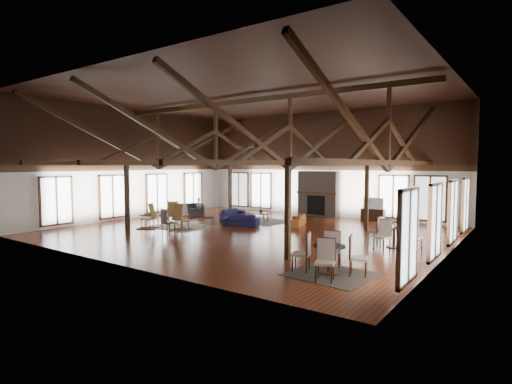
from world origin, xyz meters
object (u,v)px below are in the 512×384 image
Objects in this scene: coffee_table at (258,214)px; armchair at (192,210)px; sofa_navy_front at (241,220)px; cafe_table_far at (394,233)px; tv_console at (373,214)px; sofa_navy_left at (233,214)px; sofa_orange at (296,220)px; cafe_table_near at (329,254)px.

armchair is at bearing 167.94° from coffee_table.
cafe_table_far reaches higher than sofa_navy_front.
tv_console is (4.80, 3.89, -0.09)m from coffee_table.
sofa_navy_left is 1.30× the size of coffee_table.
tv_console reaches higher than sofa_orange.
coffee_table is 8.20m from cafe_table_far.
armchair is (-6.83, -0.19, 0.09)m from sofa_orange.
sofa_navy_left is at bearing 163.83° from cafe_table_far.
sofa_orange is 0.87× the size of cafe_table_far.
cafe_table_far is at bearing -80.30° from armchair.
coffee_table is at bearing 136.01° from cafe_table_near.
sofa_navy_left is 1.55× the size of armchair.
tv_console is at bearing 131.28° from sofa_orange.
sofa_navy_front is 8.98m from cafe_table_near.
armchair reaches higher than sofa_navy_left.
armchair is (-4.48, -0.33, -0.04)m from coffee_table.
sofa_orange is 1.46× the size of tv_console.
cafe_table_near is (9.24, -7.34, 0.30)m from sofa_navy_left.
cafe_table_far is 7.12m from tv_console.
sofa_navy_left is at bearing -57.74° from armchair.
tv_console is (-2.56, 10.99, -0.24)m from cafe_table_near.
coffee_table is at bearing 161.75° from cafe_table_far.
cafe_table_far reaches higher than tv_console.
cafe_table_near reaches higher than coffee_table.
coffee_table is (-2.35, 0.14, 0.13)m from sofa_orange.
cafe_table_near is 4.56m from cafe_table_far.
sofa_orange is 4.71m from tv_console.
sofa_orange is 8.59m from cafe_table_near.
cafe_table_far is at bearing 48.53° from sofa_orange.
armchair is 0.53× the size of cafe_table_far.
sofa_navy_front is 0.98× the size of sofa_orange.
cafe_table_near is (7.19, -5.38, 0.29)m from sofa_navy_front.
sofa_navy_left is at bearing -151.31° from tv_console.
cafe_table_near is (5.01, -6.97, 0.28)m from sofa_orange.
cafe_table_far is (0.43, 4.54, -0.02)m from cafe_table_near.
coffee_table is 6.18m from tv_console.
armchair is at bearing 169.65° from cafe_table_far.
armchair is 0.88× the size of tv_console.
cafe_table_far is (9.67, -2.80, 0.28)m from sofa_navy_left.
coffee_table is 0.61× the size of cafe_table_near.
cafe_table_near reaches higher than cafe_table_far.
cafe_table_far is at bearing -65.15° from tv_console.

